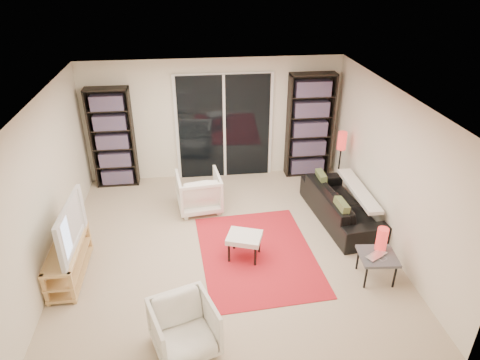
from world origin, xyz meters
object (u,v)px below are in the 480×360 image
Objects in this scene: side_table at (378,258)px; bookshelf_right at (310,126)px; armchair_back at (199,192)px; ottoman at (244,239)px; floor_lamp at (341,148)px; tv_stand at (69,260)px; armchair_front at (184,328)px; sofa at (341,205)px; bookshelf_left at (113,138)px.

bookshelf_right is at bearing 91.95° from side_table.
armchair_back is 1.61m from ottoman.
bookshelf_right reaches higher than floor_lamp.
tv_stand is 1.75× the size of armchair_front.
side_table is at bearing 173.17° from sofa.
bookshelf_right reaches higher than tv_stand.
bookshelf_left is at bearing 180.00° from bookshelf_right.
bookshelf_left reaches higher than tv_stand.
bookshelf_left is 2.76× the size of armchair_front.
bookshelf_right is at bearing 57.96° from ottoman.
bookshelf_right is 3.87× the size of side_table.
floor_lamp is (2.94, 3.41, 0.60)m from armchair_front.
bookshelf_right is 2.65m from armchair_back.
floor_lamp reaches higher than armchair_back.
side_table is at bearing 0.30° from armchair_front.
armchair_front is (-2.69, -2.45, 0.04)m from sofa.
sofa is 2.55× the size of armchair_back.
bookshelf_right is at bearing 33.53° from tv_stand.
ottoman is (0.90, 1.61, 0.02)m from armchair_front.
tv_stand is at bearing -96.63° from bookshelf_left.
armchair_front is 1.30× the size of side_table.
side_table is at bearing 131.17° from armchair_back.
floor_lamp is at bearing -65.99° from bookshelf_right.
bookshelf_left is at bearing 83.37° from tv_stand.
tv_stand is at bearing 172.31° from side_table.
sofa is at bearing 158.54° from armchair_back.
ottoman is 2.78m from floor_lamp.
armchair_front is at bearing -73.17° from bookshelf_left.
bookshelf_left reaches higher than floor_lamp.
floor_lamp is (0.38, -0.85, -0.13)m from bookshelf_right.
armchair_back reaches higher than tv_stand.
floor_lamp reaches higher than armchair_front.
side_table is at bearing -21.28° from ottoman.
sofa is (0.13, -1.81, -0.76)m from bookshelf_right.
armchair_front is at bearing 78.27° from armchair_back.
bookshelf_right reaches higher than ottoman.
ottoman is at bearing 2.56° from tv_stand.
armchair_back is (-2.41, 0.64, 0.06)m from sofa.
armchair_back is (1.57, -1.16, -0.63)m from bookshelf_left.
tv_stand is 2.52m from ottoman.
sofa is 1.54m from side_table.
tv_stand is 2.20m from armchair_front.
bookshelf_right is 1.97m from sofa.
sofa is 1.18m from floor_lamp.
bookshelf_left is at bearing 139.86° from side_table.
bookshelf_right is 2.97× the size of armchair_front.
sofa is (3.98, -1.81, -0.69)m from bookshelf_left.
tv_stand is 1.00× the size of floor_lamp.
side_table is at bearing -7.69° from tv_stand.
bookshelf_right is 0.94m from floor_lamp.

